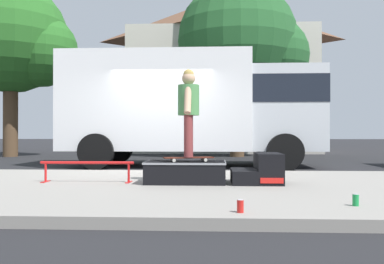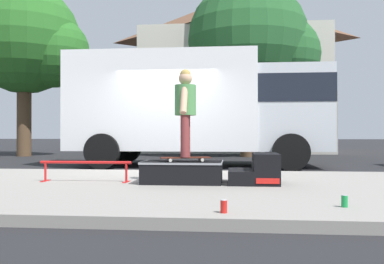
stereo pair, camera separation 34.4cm
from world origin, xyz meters
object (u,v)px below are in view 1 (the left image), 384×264
kicker_ramp (261,171)px  skateboard (189,158)px  skater_kid (189,105)px  street_tree_main (244,44)px  street_tree_neighbour (17,41)px  soda_can (240,206)px  box_truck (193,105)px  skate_box (186,171)px  soda_can_b (356,200)px  grind_rail (87,166)px

kicker_ramp → skateboard: 1.14m
kicker_ramp → skater_kid: size_ratio=0.60×
street_tree_main → street_tree_neighbour: street_tree_neighbour is taller
soda_can → box_truck: (-0.83, 7.42, 1.52)m
skate_box → soda_can_b: 2.81m
skate_box → skater_kid: skater_kid is taller
soda_can_b → skateboard: bearing=133.5°
grind_rail → kicker_ramp: bearing=0.5°
grind_rail → street_tree_neighbour: size_ratio=0.22×
street_tree_main → street_tree_neighbour: size_ratio=1.00×
skate_box → soda_can_b: bearing=-46.3°
box_truck → street_tree_neighbour: (-7.18, 4.56, 2.88)m
kicker_ramp → street_tree_main: size_ratio=0.12×
skate_box → kicker_ramp: (1.17, -0.00, 0.01)m
skate_box → kicker_ramp: size_ratio=1.50×
skateboard → soda_can: skateboard is taller
soda_can → soda_can_b: (1.24, 0.44, 0.00)m
skate_box → skateboard: skateboard is taller
skate_box → grind_rail: bearing=-179.2°
skater_kid → soda_can_b: size_ratio=10.89×
skate_box → street_tree_main: street_tree_main is taller
kicker_ramp → skater_kid: 1.51m
grind_rail → box_truck: box_truck is taller
grind_rail → soda_can_b: size_ratio=11.87×
kicker_ramp → skate_box: bearing=180.0°
grind_rail → skateboard: (1.61, -0.02, 0.14)m
skater_kid → street_tree_main: street_tree_main is taller
skateboard → street_tree_main: bearing=80.9°
skater_kid → street_tree_neighbour: street_tree_neighbour is taller
soda_can_b → street_tree_neighbour: (-9.25, 11.54, 4.40)m
box_truck → street_tree_neighbour: street_tree_neighbour is taller
box_truck → street_tree_main: (1.77, 4.98, 2.72)m
grind_rail → skateboard: size_ratio=1.86×
skate_box → soda_can: skate_box is taller
skateboard → skater_kid: (0.00, -0.00, 0.82)m
skater_kid → street_tree_neighbour: (-7.36, 9.55, 3.25)m
skate_box → box_truck: size_ratio=0.18×
grind_rail → skater_kid: 1.88m
grind_rail → soda_can: grind_rail is taller
soda_can → street_tree_neighbour: street_tree_neighbour is taller
skate_box → skateboard: bearing=-41.1°
kicker_ramp → box_truck: bearing=104.7°
skater_kid → soda_can: size_ratio=10.89×
grind_rail → soda_can: bearing=-47.3°
skateboard → soda_can_b: size_ratio=6.39×
box_truck → skater_kid: bearing=-87.9°
skate_box → kicker_ramp: 1.17m
street_tree_main → street_tree_neighbour: bearing=-177.3°
street_tree_neighbour → box_truck: bearing=-32.4°
skate_box → soda_can: size_ratio=9.88×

